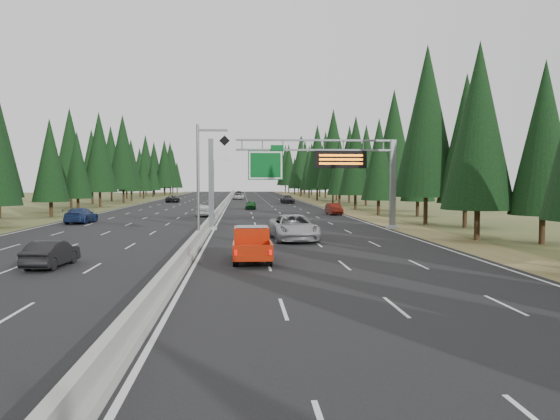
{
  "coord_description": "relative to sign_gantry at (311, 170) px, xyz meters",
  "views": [
    {
      "loc": [
        2.88,
        -12.09,
        4.25
      ],
      "look_at": [
        5.18,
        20.0,
        2.55
      ],
      "focal_mm": 35.0,
      "sensor_mm": 36.0,
      "label": 1
    }
  ],
  "objects": [
    {
      "name": "car_onc_blue",
      "position": [
        -21.95,
        8.53,
        -4.42
      ],
      "size": [
        2.38,
        5.38,
        1.54
      ],
      "primitive_type": "imported",
      "rotation": [
        0.0,
        0.0,
        3.1
      ],
      "color": "navy",
      "rests_on": "road"
    },
    {
      "name": "car_onc_white",
      "position": [
        -10.42,
        18.12,
        -4.46
      ],
      "size": [
        1.73,
        4.3,
        1.47
      ],
      "primitive_type": "imported",
      "rotation": [
        0.0,
        0.0,
        3.14
      ],
      "color": "silver",
      "rests_on": "road"
    },
    {
      "name": "shoulder_left",
      "position": [
        -26.72,
        45.12,
        -5.24
      ],
      "size": [
        3.6,
        260.0,
        0.06
      ],
      "primitive_type": "cube",
      "color": "#4A5628",
      "rests_on": "ground"
    },
    {
      "name": "car_ahead_green",
      "position": [
        -4.56,
        34.26,
        -4.55
      ],
      "size": [
        1.76,
        3.82,
        1.27
      ],
      "primitive_type": "imported",
      "rotation": [
        0.0,
        0.0,
        -0.07
      ],
      "color": "#12521B",
      "rests_on": "road"
    },
    {
      "name": "silver_minivan",
      "position": [
        -2.34,
        -8.7,
        -4.29
      ],
      "size": [
        3.41,
        6.67,
        1.8
      ],
      "primitive_type": "imported",
      "rotation": [
        0.0,
        0.0,
        0.07
      ],
      "color": "#A2A1A6",
      "rests_on": "road"
    },
    {
      "name": "median_barrier",
      "position": [
        -8.92,
        45.12,
        -4.85
      ],
      "size": [
        0.7,
        260.0,
        0.85
      ],
      "color": "gray",
      "rests_on": "road"
    },
    {
      "name": "sign_gantry",
      "position": [
        0.0,
        0.0,
        0.0
      ],
      "size": [
        16.75,
        0.98,
        7.8
      ],
      "color": "slate",
      "rests_on": "road"
    },
    {
      "name": "shoulder_right",
      "position": [
        8.88,
        45.12,
        -5.24
      ],
      "size": [
        3.6,
        260.0,
        0.06
      ],
      "primitive_type": "cube",
      "color": "olive",
      "rests_on": "ground"
    },
    {
      "name": "car_onc_near",
      "position": [
        -15.26,
        -19.88,
        -4.54
      ],
      "size": [
        1.71,
        4.06,
        1.3
      ],
      "primitive_type": "imported",
      "rotation": [
        0.0,
        0.0,
        3.06
      ],
      "color": "black",
      "rests_on": "road"
    },
    {
      "name": "car_ahead_dkred",
      "position": [
        5.58,
        20.45,
        -4.48
      ],
      "size": [
        1.67,
        4.38,
        1.43
      ],
      "primitive_type": "imported",
      "rotation": [
        0.0,
        0.0,
        0.04
      ],
      "color": "#59150C",
      "rests_on": "road"
    },
    {
      "name": "car_onc_far",
      "position": [
        -19.53,
        62.32,
        -4.48
      ],
      "size": [
        2.42,
        5.15,
        1.42
      ],
      "primitive_type": "imported",
      "rotation": [
        0.0,
        0.0,
        3.15
      ],
      "color": "black",
      "rests_on": "road"
    },
    {
      "name": "red_pickup",
      "position": [
        -5.48,
        -18.32,
        -4.22
      ],
      "size": [
        1.92,
        5.39,
        1.76
      ],
      "color": "black",
      "rests_on": "road"
    },
    {
      "name": "tree_row_right",
      "position": [
        13.1,
        43.65,
        3.94
      ],
      "size": [
        12.01,
        241.35,
        18.81
      ],
      "color": "black",
      "rests_on": "ground"
    },
    {
      "name": "car_ahead_dkgrey",
      "position": [
        2.78,
        55.93,
        -4.42
      ],
      "size": [
        2.6,
        5.43,
        1.53
      ],
      "primitive_type": "imported",
      "rotation": [
        0.0,
        0.0,
        0.09
      ],
      "color": "black",
      "rests_on": "road"
    },
    {
      "name": "tree_row_left",
      "position": [
        -30.81,
        42.89,
        3.4
      ],
      "size": [
        11.64,
        241.78,
        17.75
      ],
      "color": "black",
      "rests_on": "ground"
    },
    {
      "name": "road",
      "position": [
        -8.92,
        45.12,
        -5.23
      ],
      "size": [
        32.0,
        260.0,
        0.08
      ],
      "primitive_type": "cube",
      "color": "black",
      "rests_on": "ground"
    },
    {
      "name": "hov_sign_pole",
      "position": [
        -8.33,
        -9.92,
        -0.54
      ],
      "size": [
        2.8,
        0.5,
        8.0
      ],
      "color": "slate",
      "rests_on": "road"
    },
    {
      "name": "car_ahead_far",
      "position": [
        -6.61,
        104.52,
        -4.4
      ],
      "size": [
        2.09,
        4.74,
        1.59
      ],
      "primitive_type": "imported",
      "rotation": [
        0.0,
        0.0,
        -0.05
      ],
      "color": "black",
      "rests_on": "road"
    },
    {
      "name": "car_ahead_white",
      "position": [
        -6.5,
        77.76,
        -4.49
      ],
      "size": [
        2.77,
        5.2,
        1.39
      ],
      "primitive_type": "imported",
      "rotation": [
        0.0,
        0.0,
        -0.09
      ],
      "color": "#BCBCBC",
      "rests_on": "road"
    },
    {
      "name": "ground",
      "position": [
        -8.92,
        -34.88,
        -5.27
      ],
      "size": [
        400.0,
        400.0,
        0.0
      ],
      "primitive_type": "plane",
      "color": "#4A5628",
      "rests_on": "ground"
    }
  ]
}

